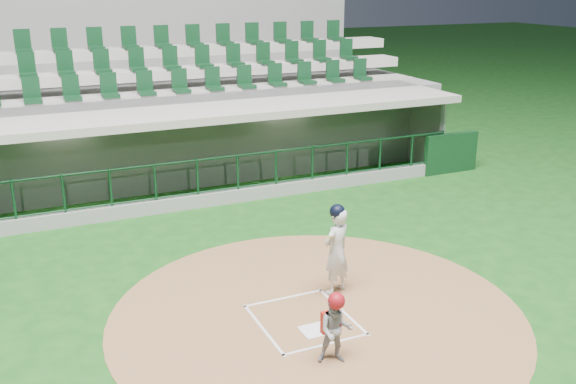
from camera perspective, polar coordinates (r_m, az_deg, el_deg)
ground at (r=11.40m, az=0.76°, el=-10.68°), size 120.00×120.00×0.00m
dirt_circle at (r=11.36m, az=2.59°, el=-10.79°), size 7.20×7.20×0.01m
home_plate at (r=10.84m, az=2.35°, el=-12.21°), size 0.43×0.43×0.02m
batter_box_chalk at (r=11.16m, az=1.42°, el=-11.28°), size 1.55×1.80×0.01m
dugout_structure at (r=18.01m, az=-9.14°, el=3.44°), size 16.40×3.70×3.00m
seating_deck at (r=20.79m, az=-12.01°, el=6.59°), size 17.00×6.72×5.15m
batter at (r=11.74m, az=4.32°, el=-5.05°), size 0.89×0.94×1.72m
catcher at (r=9.82m, az=4.24°, el=-11.95°), size 0.64×0.57×1.15m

